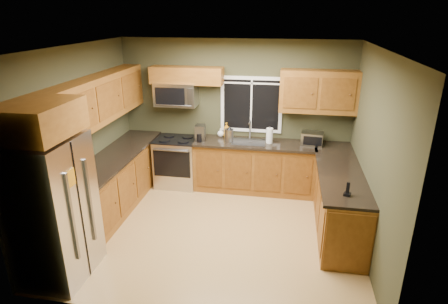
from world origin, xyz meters
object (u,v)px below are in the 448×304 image
(refrigerator, at_px, (54,210))
(microwave, at_px, (176,94))
(soap_bottle_c, at_px, (221,132))
(coffee_maker, at_px, (200,133))
(kettle, at_px, (229,135))
(cordless_phone, at_px, (348,192))
(range, at_px, (177,162))
(toaster_oven, at_px, (312,139))
(soap_bottle_a, at_px, (226,130))
(paper_towel_roll, at_px, (269,136))

(refrigerator, xyz_separation_m, microwave, (0.69, 2.91, 0.83))
(microwave, bearing_deg, soap_bottle_c, 6.72)
(refrigerator, height_order, coffee_maker, refrigerator)
(microwave, height_order, coffee_maker, microwave)
(kettle, bearing_deg, soap_bottle_c, 127.68)
(refrigerator, height_order, cordless_phone, refrigerator)
(refrigerator, relative_size, range, 1.92)
(range, relative_size, coffee_maker, 3.26)
(toaster_oven, bearing_deg, soap_bottle_c, 173.84)
(soap_bottle_c, bearing_deg, range, -163.93)
(soap_bottle_c, bearing_deg, microwave, -173.28)
(soap_bottle_a, bearing_deg, soap_bottle_c, 172.32)
(soap_bottle_c, bearing_deg, toaster_oven, -6.16)
(paper_towel_roll, height_order, soap_bottle_c, paper_towel_roll)
(range, bearing_deg, microwave, 90.02)
(range, distance_m, toaster_oven, 2.53)
(microwave, bearing_deg, soap_bottle_a, 4.97)
(paper_towel_roll, relative_size, soap_bottle_a, 1.08)
(kettle, bearing_deg, paper_towel_roll, 4.40)
(paper_towel_roll, xyz_separation_m, soap_bottle_c, (-0.92, 0.20, -0.06))
(kettle, height_order, cordless_phone, kettle)
(soap_bottle_c, bearing_deg, coffee_maker, -137.21)
(refrigerator, distance_m, soap_bottle_a, 3.39)
(coffee_maker, distance_m, soap_bottle_a, 0.51)
(microwave, relative_size, kettle, 2.69)
(soap_bottle_a, xyz_separation_m, soap_bottle_c, (-0.11, 0.01, -0.06))
(soap_bottle_a, bearing_deg, paper_towel_roll, -13.20)
(soap_bottle_a, bearing_deg, toaster_oven, -6.05)
(paper_towel_roll, relative_size, soap_bottle_c, 1.88)
(kettle, height_order, soap_bottle_a, kettle)
(paper_towel_roll, bearing_deg, soap_bottle_c, 167.46)
(coffee_maker, bearing_deg, soap_bottle_a, 33.13)
(range, relative_size, microwave, 1.23)
(cordless_phone, bearing_deg, kettle, 135.05)
(soap_bottle_c, height_order, cordless_phone, cordless_phone)
(paper_towel_roll, bearing_deg, microwave, 176.35)
(kettle, xyz_separation_m, soap_bottle_c, (-0.20, 0.26, -0.05))
(paper_towel_roll, bearing_deg, range, -179.12)
(range, xyz_separation_m, toaster_oven, (2.46, 0.05, 0.59))
(refrigerator, distance_m, toaster_oven, 4.23)
(kettle, bearing_deg, microwave, 170.65)
(microwave, xyz_separation_m, soap_bottle_a, (0.91, 0.08, -0.65))
(toaster_oven, distance_m, coffee_maker, 1.98)
(range, relative_size, cordless_phone, 5.18)
(cordless_phone, bearing_deg, soap_bottle_a, 132.81)
(microwave, height_order, paper_towel_roll, microwave)
(toaster_oven, distance_m, kettle, 1.46)
(kettle, xyz_separation_m, soap_bottle_a, (-0.09, 0.24, 0.01))
(cordless_phone, bearing_deg, paper_towel_roll, 120.52)
(soap_bottle_a, height_order, soap_bottle_c, soap_bottle_a)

